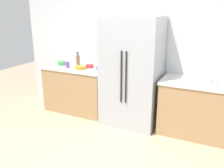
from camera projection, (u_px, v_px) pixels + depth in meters
The scene contains 12 objects.
kitchen_back_panel at pixel (151, 39), 4.30m from camera, with size 5.29×0.10×2.87m, color silver.
counter_left at pixel (78, 89), 4.83m from camera, with size 1.24×0.65×0.88m.
counter_right at pixel (204, 109), 3.86m from camera, with size 1.37×0.65×0.88m.
refrigerator at pixel (132, 72), 4.17m from camera, with size 0.94×0.72×1.84m.
toaster at pixel (204, 75), 3.75m from camera, with size 0.25×0.18×0.21m, color silver.
bottle_a at pixel (78, 60), 4.84m from camera, with size 0.08×0.08×0.25m.
cup_a at pixel (98, 68), 4.44m from camera, with size 0.07×0.07×0.07m, color blue.
cup_b at pixel (68, 65), 4.62m from camera, with size 0.08×0.08×0.11m, color purple.
cup_c at pixel (215, 83), 3.52m from camera, with size 0.08×0.08×0.11m, color white.
bowl_a at pixel (62, 63), 4.84m from camera, with size 0.19×0.19×0.07m, color green.
bowl_b at pixel (90, 66), 4.63m from camera, with size 0.15×0.15×0.06m, color red.
bowl_c at pixel (80, 68), 4.52m from camera, with size 0.19×0.19×0.05m, color orange.
Camera 1 is at (1.26, -2.34, 1.99)m, focal length 39.63 mm.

